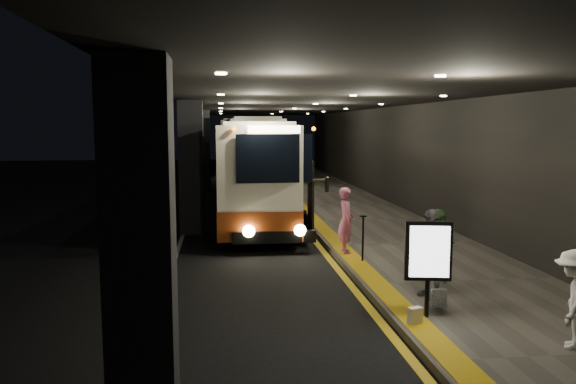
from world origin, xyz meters
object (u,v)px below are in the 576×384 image
passenger_waiting_white (573,299)px  passenger_waiting_grey (431,253)px  coach_second (251,156)px  info_sign (428,253)px  coach_main (260,176)px  stanchion_post (363,239)px  passenger_waiting_green (439,246)px  bag_plain (415,316)px  passenger_boarding (346,220)px  bag_polka (439,298)px  coach_third (238,146)px

passenger_waiting_white → passenger_waiting_grey: 3.05m
coach_second → info_sign: coach_second is taller
coach_main → info_sign: size_ratio=6.65×
passenger_waiting_white → stanchion_post: passenger_waiting_white is taller
passenger_waiting_green → bag_plain: (-1.42, -2.53, -0.66)m
coach_second → passenger_boarding: size_ratio=6.93×
info_sign → stanchion_post: bearing=102.5°
coach_second → passenger_waiting_green: bearing=-81.8°
passenger_boarding → stanchion_post: 1.07m
passenger_waiting_grey → info_sign: bearing=-45.9°
coach_main → passenger_waiting_green: size_ratio=7.22×
bag_polka → info_sign: (-0.43, -0.52, 1.00)m
coach_main → coach_third: bearing=94.0°
passenger_waiting_grey → bag_polka: (-0.08, -0.68, -0.72)m
coach_second → passenger_waiting_white: coach_second is taller
coach_main → coach_second: 10.84m
info_sign → passenger_boarding: bearing=104.6°
coach_main → coach_third: coach_third is taller
coach_third → passenger_boarding: (1.95, -30.92, -0.85)m
passenger_boarding → passenger_waiting_green: 3.32m
coach_second → stanchion_post: 18.14m
passenger_boarding → passenger_waiting_grey: passenger_waiting_grey is taller
passenger_waiting_green → bag_plain: size_ratio=5.45×
coach_main → bag_plain: bearing=-77.0°
coach_second → passenger_waiting_grey: (2.50, -21.02, -0.82)m
passenger_boarding → stanchion_post: passenger_boarding is taller
coach_main → bag_plain: coach_main is taller
coach_third → bag_plain: size_ratio=42.59×
bag_plain → passenger_waiting_green: bearing=60.7°
coach_second → bag_polka: bearing=-84.2°
coach_second → coach_third: 13.92m
passenger_boarding → passenger_waiting_grey: bearing=-167.8°
coach_main → passenger_waiting_grey: bearing=-71.1°
passenger_boarding → passenger_waiting_grey: (0.83, -4.02, 0.00)m
passenger_waiting_white → bag_plain: size_ratio=5.22×
coach_third → passenger_waiting_white: coach_third is taller
coach_main → coach_second: coach_second is taller
coach_second → bag_plain: bearing=-86.3°
coach_second → bag_plain: size_ratio=41.83×
coach_second → stanchion_post: size_ratio=10.60×
coach_second → passenger_waiting_white: size_ratio=8.01×
bag_plain → bag_polka: bearing=47.5°
bag_polka → stanchion_post: 3.76m
coach_second → passenger_waiting_grey: coach_second is taller
bag_polka → info_sign: info_sign is taller
passenger_boarding → info_sign: passenger_boarding is taller
passenger_waiting_green → passenger_waiting_grey: (-0.58, -1.02, 0.09)m
passenger_waiting_white → stanchion_post: (-1.83, 5.82, -0.19)m
passenger_waiting_white → passenger_waiting_grey: size_ratio=0.86×
passenger_waiting_grey → bag_polka: bearing=-29.2°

